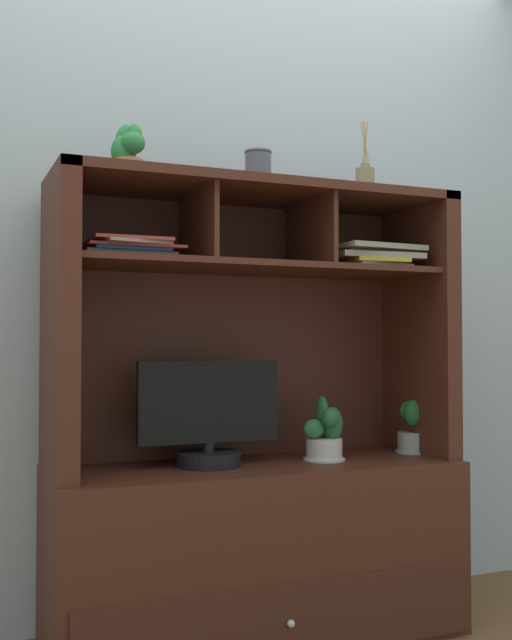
{
  "coord_description": "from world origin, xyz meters",
  "views": [
    {
      "loc": [
        -0.98,
        -2.35,
        0.97
      ],
      "look_at": [
        0.0,
        0.0,
        1.05
      ],
      "focal_mm": 42.93,
      "sensor_mm": 36.0,
      "label": 1
    }
  ],
  "objects_px": {
    "potted_succulent": "(128,151)",
    "ceramic_vase": "(258,168)",
    "magazine_stack_centre": "(369,257)",
    "diffuser_bottle": "(365,182)",
    "tv_monitor": "(209,420)",
    "media_console": "(255,497)",
    "magazine_stack_left": "(127,250)",
    "potted_orchid": "(325,435)",
    "potted_fern": "(414,429)"
  },
  "relations": [
    {
      "from": "magazine_stack_centre",
      "to": "potted_succulent",
      "type": "relative_size",
      "value": 1.99
    },
    {
      "from": "potted_orchid",
      "to": "magazine_stack_left",
      "type": "xyz_separation_m",
      "value": [
        -0.68,
        0.02,
        0.6
      ]
    },
    {
      "from": "magazine_stack_centre",
      "to": "ceramic_vase",
      "type": "height_order",
      "value": "ceramic_vase"
    },
    {
      "from": "magazine_stack_left",
      "to": "potted_succulent",
      "type": "distance_m",
      "value": 0.31
    },
    {
      "from": "diffuser_bottle",
      "to": "potted_succulent",
      "type": "height_order",
      "value": "diffuser_bottle"
    },
    {
      "from": "media_console",
      "to": "ceramic_vase",
      "type": "relative_size",
      "value": 12.34
    },
    {
      "from": "tv_monitor",
      "to": "potted_orchid",
      "type": "distance_m",
      "value": 0.42
    },
    {
      "from": "ceramic_vase",
      "to": "potted_orchid",
      "type": "bearing_deg",
      "value": -2.13
    },
    {
      "from": "media_console",
      "to": "magazine_stack_centre",
      "type": "xyz_separation_m",
      "value": [
        0.41,
        -0.04,
        0.81
      ]
    },
    {
      "from": "media_console",
      "to": "potted_succulent",
      "type": "relative_size",
      "value": 9.06
    },
    {
      "from": "magazine_stack_left",
      "to": "potted_succulent",
      "type": "height_order",
      "value": "potted_succulent"
    },
    {
      "from": "media_console",
      "to": "magazine_stack_left",
      "type": "xyz_separation_m",
      "value": [
        -0.44,
        -0.02,
        0.8
      ]
    },
    {
      "from": "potted_orchid",
      "to": "tv_monitor",
      "type": "bearing_deg",
      "value": 175.97
    },
    {
      "from": "tv_monitor",
      "to": "potted_fern",
      "type": "height_order",
      "value": "tv_monitor"
    },
    {
      "from": "tv_monitor",
      "to": "magazine_stack_left",
      "type": "distance_m",
      "value": 0.61
    },
    {
      "from": "media_console",
      "to": "potted_orchid",
      "type": "bearing_deg",
      "value": -8.04
    },
    {
      "from": "tv_monitor",
      "to": "magazine_stack_centre",
      "type": "xyz_separation_m",
      "value": [
        0.58,
        -0.04,
        0.55
      ]
    },
    {
      "from": "media_console",
      "to": "diffuser_bottle",
      "type": "xyz_separation_m",
      "value": [
        0.44,
        0.02,
        1.09
      ]
    },
    {
      "from": "potted_orchid",
      "to": "ceramic_vase",
      "type": "height_order",
      "value": "ceramic_vase"
    },
    {
      "from": "media_console",
      "to": "potted_fern",
      "type": "relative_size",
      "value": 7.7
    },
    {
      "from": "potted_succulent",
      "to": "potted_orchid",
      "type": "bearing_deg",
      "value": -0.78
    },
    {
      "from": "potted_fern",
      "to": "diffuser_bottle",
      "type": "distance_m",
      "value": 0.92
    },
    {
      "from": "magazine_stack_left",
      "to": "diffuser_bottle",
      "type": "height_order",
      "value": "diffuser_bottle"
    },
    {
      "from": "potted_orchid",
      "to": "magazine_stack_centre",
      "type": "relative_size",
      "value": 0.66
    },
    {
      "from": "tv_monitor",
      "to": "magazine_stack_left",
      "type": "height_order",
      "value": "magazine_stack_left"
    },
    {
      "from": "magazine_stack_centre",
      "to": "ceramic_vase",
      "type": "xyz_separation_m",
      "value": [
        -0.41,
        0.02,
        0.28
      ]
    },
    {
      "from": "diffuser_bottle",
      "to": "potted_succulent",
      "type": "xyz_separation_m",
      "value": [
        -0.88,
        -0.04,
        0.02
      ]
    },
    {
      "from": "media_console",
      "to": "diffuser_bottle",
      "type": "relative_size",
      "value": 5.36
    },
    {
      "from": "magazine_stack_left",
      "to": "ceramic_vase",
      "type": "height_order",
      "value": "ceramic_vase"
    },
    {
      "from": "tv_monitor",
      "to": "potted_orchid",
      "type": "relative_size",
      "value": 2.19
    },
    {
      "from": "potted_orchid",
      "to": "potted_fern",
      "type": "bearing_deg",
      "value": 5.23
    },
    {
      "from": "potted_fern",
      "to": "potted_succulent",
      "type": "xyz_separation_m",
      "value": [
        -1.07,
        -0.03,
        0.91
      ]
    },
    {
      "from": "diffuser_bottle",
      "to": "tv_monitor",
      "type": "bearing_deg",
      "value": -177.7
    },
    {
      "from": "ceramic_vase",
      "to": "tv_monitor",
      "type": "bearing_deg",
      "value": 173.17
    },
    {
      "from": "media_console",
      "to": "potted_succulent",
      "type": "bearing_deg",
      "value": -176.69
    },
    {
      "from": "tv_monitor",
      "to": "potted_orchid",
      "type": "height_order",
      "value": "tv_monitor"
    },
    {
      "from": "potted_succulent",
      "to": "ceramic_vase",
      "type": "distance_m",
      "value": 0.44
    },
    {
      "from": "media_console",
      "to": "ceramic_vase",
      "type": "distance_m",
      "value": 1.1
    },
    {
      "from": "magazine_stack_centre",
      "to": "potted_succulent",
      "type": "bearing_deg",
      "value": 178.69
    },
    {
      "from": "potted_succulent",
      "to": "ceramic_vase",
      "type": "relative_size",
      "value": 1.36
    },
    {
      "from": "media_console",
      "to": "ceramic_vase",
      "type": "height_order",
      "value": "ceramic_vase"
    },
    {
      "from": "media_console",
      "to": "magazine_stack_centre",
      "type": "bearing_deg",
      "value": -6.18
    },
    {
      "from": "magazine_stack_left",
      "to": "diffuser_bottle",
      "type": "distance_m",
      "value": 0.92
    },
    {
      "from": "magazine_stack_centre",
      "to": "diffuser_bottle",
      "type": "bearing_deg",
      "value": 70.17
    },
    {
      "from": "potted_orchid",
      "to": "magazine_stack_left",
      "type": "height_order",
      "value": "magazine_stack_left"
    },
    {
      "from": "potted_fern",
      "to": "ceramic_vase",
      "type": "distance_m",
      "value": 1.1
    },
    {
      "from": "tv_monitor",
      "to": "potted_fern",
      "type": "xyz_separation_m",
      "value": [
        0.79,
        0.01,
        -0.06
      ]
    },
    {
      "from": "ceramic_vase",
      "to": "magazine_stack_left",
      "type": "bearing_deg",
      "value": 178.91
    },
    {
      "from": "tv_monitor",
      "to": "ceramic_vase",
      "type": "xyz_separation_m",
      "value": [
        0.17,
        -0.02,
        0.83
      ]
    },
    {
      "from": "media_console",
      "to": "magazine_stack_left",
      "type": "height_order",
      "value": "media_console"
    }
  ]
}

